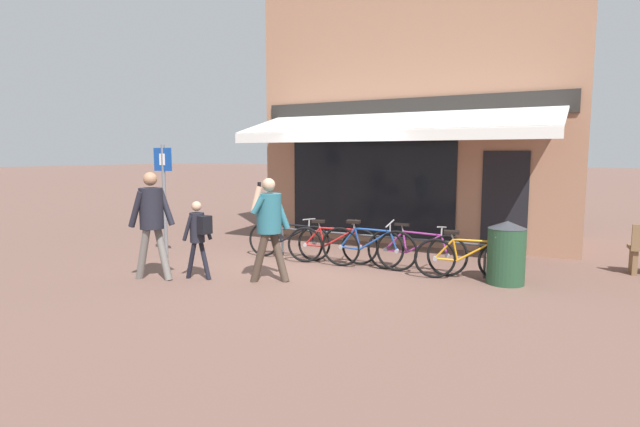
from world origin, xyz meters
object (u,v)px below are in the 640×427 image
(bicycle_black, at_px, (288,240))
(pedestrian_second_adult, at_px, (152,215))
(bicycle_red, at_px, (332,244))
(bicycle_orange, at_px, (467,258))
(parking_sign, at_px, (164,189))
(bicycle_purple, at_px, (415,251))
(bicycle_blue, at_px, (368,247))
(pedestrian_child, at_px, (198,230))
(litter_bin, at_px, (506,252))
(pedestrian_adult, at_px, (269,219))

(bicycle_black, xyz_separation_m, pedestrian_second_adult, (-1.06, -2.45, 0.70))
(pedestrian_second_adult, bearing_deg, bicycle_red, -123.57)
(bicycle_red, height_order, bicycle_orange, bicycle_orange)
(parking_sign, bearing_deg, bicycle_purple, 14.62)
(bicycle_blue, relative_size, bicycle_purple, 0.98)
(pedestrian_child, distance_m, litter_bin, 4.90)
(bicycle_black, xyz_separation_m, bicycle_blue, (1.73, -0.12, 0.03))
(pedestrian_second_adult, relative_size, parking_sign, 0.80)
(bicycle_orange, bearing_deg, bicycle_red, 161.85)
(bicycle_black, distance_m, pedestrian_child, 2.17)
(bicycle_orange, bearing_deg, bicycle_purple, 153.27)
(pedestrian_second_adult, bearing_deg, pedestrian_adult, -149.91)
(bicycle_orange, bearing_deg, bicycle_black, 162.11)
(bicycle_black, height_order, bicycle_red, bicycle_black)
(bicycle_purple, height_order, pedestrian_adult, pedestrian_adult)
(pedestrian_second_adult, bearing_deg, litter_bin, -148.34)
(bicycle_orange, xyz_separation_m, litter_bin, (0.59, 0.07, 0.14))
(bicycle_black, xyz_separation_m, pedestrian_child, (-0.41, -2.08, 0.44))
(litter_bin, height_order, parking_sign, parking_sign)
(bicycle_blue, distance_m, parking_sign, 4.08)
(pedestrian_child, relative_size, parking_sign, 0.58)
(bicycle_orange, relative_size, pedestrian_adult, 0.99)
(bicycle_red, xyz_separation_m, pedestrian_adult, (-0.28, -1.66, 0.65))
(litter_bin, bearing_deg, bicycle_black, 179.54)
(bicycle_black, bearing_deg, bicycle_purple, -2.26)
(bicycle_red, bearing_deg, bicycle_purple, -14.04)
(pedestrian_adult, bearing_deg, parking_sign, -14.18)
(bicycle_black, bearing_deg, pedestrian_second_adult, -117.13)
(bicycle_purple, relative_size, bicycle_orange, 1.09)
(bicycle_red, xyz_separation_m, litter_bin, (3.06, -0.01, 0.13))
(bicycle_blue, bearing_deg, pedestrian_second_adult, -145.94)
(pedestrian_child, height_order, pedestrian_second_adult, pedestrian_second_adult)
(pedestrian_child, xyz_separation_m, parking_sign, (-1.68, 0.94, 0.55))
(bicycle_orange, relative_size, pedestrian_second_adult, 0.94)
(pedestrian_child, relative_size, pedestrian_second_adult, 0.73)
(bicycle_red, xyz_separation_m, bicycle_orange, (2.47, -0.09, -0.00))
(bicycle_black, bearing_deg, bicycle_blue, -7.74)
(pedestrian_second_adult, distance_m, parking_sign, 1.69)
(bicycle_black, height_order, pedestrian_child, pedestrian_child)
(bicycle_red, distance_m, pedestrian_second_adult, 3.24)
(bicycle_blue, height_order, bicycle_orange, bicycle_blue)
(bicycle_black, height_order, bicycle_blue, bicycle_blue)
(bicycle_blue, height_order, pedestrian_child, pedestrian_child)
(bicycle_black, relative_size, bicycle_red, 1.08)
(parking_sign, bearing_deg, pedestrian_adult, -10.87)
(litter_bin, relative_size, parking_sign, 0.45)
(bicycle_purple, bearing_deg, bicycle_blue, -165.86)
(parking_sign, bearing_deg, bicycle_orange, 10.62)
(bicycle_red, relative_size, litter_bin, 1.66)
(pedestrian_adult, xyz_separation_m, parking_sign, (-2.78, 0.53, 0.35))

